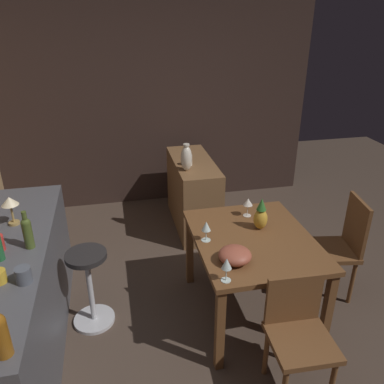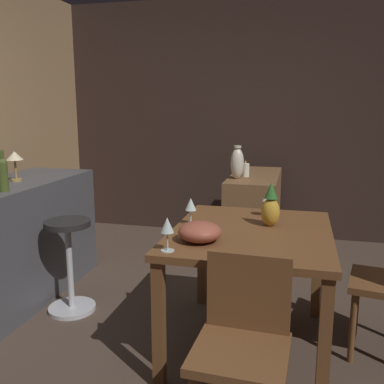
{
  "view_description": "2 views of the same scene",
  "coord_description": "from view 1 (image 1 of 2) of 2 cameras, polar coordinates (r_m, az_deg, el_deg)",
  "views": [
    {
      "loc": [
        -2.3,
        0.67,
        2.34
      ],
      "look_at": [
        0.63,
        0.04,
        0.94
      ],
      "focal_mm": 36.13,
      "sensor_mm": 36.0,
      "label": 1
    },
    {
      "loc": [
        -2.3,
        -0.6,
        1.46
      ],
      "look_at": [
        0.74,
        0.16,
        0.82
      ],
      "focal_mm": 40.21,
      "sensor_mm": 36.0,
      "label": 2
    }
  ],
  "objects": [
    {
      "name": "cup_slate",
      "position": [
        2.51,
        -23.62,
        -11.16
      ],
      "size": [
        0.13,
        0.09,
        0.1
      ],
      "color": "#515660",
      "rests_on": "kitchen_counter"
    },
    {
      "name": "wine_glass_right",
      "position": [
        2.54,
        5.13,
        -10.6
      ],
      "size": [
        0.07,
        0.07,
        0.17
      ],
      "color": "silver",
      "rests_on": "dining_table"
    },
    {
      "name": "ground_plane",
      "position": [
        3.35,
        3.12,
        -19.39
      ],
      "size": [
        9.0,
        9.0,
        0.0
      ],
      "primitive_type": "plane",
      "color": "#47382D"
    },
    {
      "name": "sideboard_cabinet",
      "position": [
        4.54,
        0.16,
        -0.21
      ],
      "size": [
        1.1,
        0.44,
        0.82
      ],
      "primitive_type": "cube",
      "color": "brown",
      "rests_on": "ground_plane"
    },
    {
      "name": "wine_glass_center",
      "position": [
        2.95,
        2.11,
        -5.16
      ],
      "size": [
        0.07,
        0.07,
        0.17
      ],
      "color": "silver",
      "rests_on": "dining_table"
    },
    {
      "name": "vase_ceramic_ivory",
      "position": [
        4.05,
        -0.83,
        5.04
      ],
      "size": [
        0.12,
        0.12,
        0.29
      ],
      "color": "beige",
      "rests_on": "sideboard_cabinet"
    },
    {
      "name": "bar_stool",
      "position": [
        3.27,
        -14.82,
        -13.32
      ],
      "size": [
        0.34,
        0.34,
        0.67
      ],
      "color": "#262323",
      "rests_on": "ground_plane"
    },
    {
      "name": "chair_near_window",
      "position": [
        2.76,
        15.39,
        -19.3
      ],
      "size": [
        0.42,
        0.42,
        0.81
      ],
      "color": "brown",
      "rests_on": "ground_plane"
    },
    {
      "name": "wall_side_right",
      "position": [
        4.98,
        -7.8,
        12.69
      ],
      "size": [
        0.1,
        4.4,
        2.6
      ],
      "primitive_type": "cube",
      "color": "#33231E",
      "rests_on": "ground_plane"
    },
    {
      "name": "wine_bottle_olive",
      "position": [
        2.79,
        -23.14,
        -5.35
      ],
      "size": [
        0.06,
        0.06,
        0.27
      ],
      "color": "#475623",
      "rests_on": "kitchen_counter"
    },
    {
      "name": "chair_by_doorway",
      "position": [
        3.64,
        21.01,
        -7.23
      ],
      "size": [
        0.46,
        0.46,
        0.93
      ],
      "color": "brown",
      "rests_on": "ground_plane"
    },
    {
      "name": "pineapple_centerpiece",
      "position": [
        3.16,
        10.11,
        -3.48
      ],
      "size": [
        0.11,
        0.11,
        0.27
      ],
      "color": "gold",
      "rests_on": "dining_table"
    },
    {
      "name": "counter_lamp",
      "position": [
        3.13,
        -25.27,
        -1.6
      ],
      "size": [
        0.12,
        0.12,
        0.23
      ],
      "color": "#A58447",
      "rests_on": "kitchen_counter"
    },
    {
      "name": "dining_table",
      "position": [
        3.14,
        8.97,
        -8.08
      ],
      "size": [
        1.11,
        0.92,
        0.74
      ],
      "color": "brown",
      "rests_on": "ground_plane"
    },
    {
      "name": "pillar_candle_tall",
      "position": [
        4.22,
        -0.46,
        4.73
      ],
      "size": [
        0.07,
        0.07,
        0.15
      ],
      "color": "white",
      "rests_on": "sideboard_cabinet"
    },
    {
      "name": "wine_glass_left",
      "position": [
        3.33,
        8.26,
        -1.54
      ],
      "size": [
        0.08,
        0.08,
        0.17
      ],
      "color": "silver",
      "rests_on": "dining_table"
    },
    {
      "name": "fruit_bowl",
      "position": [
        2.77,
        6.36,
        -9.25
      ],
      "size": [
        0.23,
        0.23,
        0.11
      ],
      "primitive_type": "ellipsoid",
      "color": "#9E4C38",
      "rests_on": "dining_table"
    },
    {
      "name": "kitchen_counter",
      "position": [
        3.15,
        -24.89,
        -14.77
      ],
      "size": [
        2.1,
        0.6,
        0.9
      ],
      "primitive_type": "cube",
      "color": "#4C4C51",
      "rests_on": "ground_plane"
    }
  ]
}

